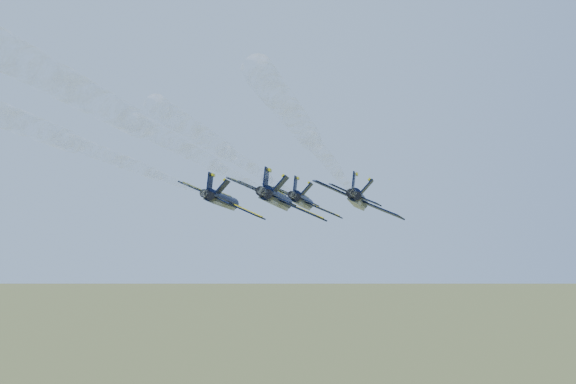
{
  "coord_description": "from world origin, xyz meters",
  "views": [
    {
      "loc": [
        -1.77,
        -106.32,
        94.56
      ],
      "look_at": [
        1.21,
        -0.27,
        96.67
      ],
      "focal_mm": 50.0,
      "sensor_mm": 36.0,
      "label": 1
    }
  ],
  "objects_px": {
    "jet_lead": "(302,201)",
    "jet_right": "(359,200)",
    "jet_left": "(222,200)",
    "jet_slot": "(277,199)"
  },
  "relations": [
    {
      "from": "jet_left",
      "to": "jet_slot",
      "type": "xyz_separation_m",
      "value": [
        7.0,
        -13.06,
        0.0
      ]
    },
    {
      "from": "jet_lead",
      "to": "jet_slot",
      "type": "relative_size",
      "value": 1.0
    },
    {
      "from": "jet_left",
      "to": "jet_lead",
      "type": "bearing_deg",
      "value": 56.35
    },
    {
      "from": "jet_right",
      "to": "jet_slot",
      "type": "xyz_separation_m",
      "value": [
        -10.72,
        -10.48,
        0.0
      ]
    },
    {
      "from": "jet_lead",
      "to": "jet_right",
      "type": "distance_m",
      "value": 15.06
    },
    {
      "from": "jet_lead",
      "to": "jet_left",
      "type": "distance_m",
      "value": 15.57
    },
    {
      "from": "jet_lead",
      "to": "jet_left",
      "type": "xyz_separation_m",
      "value": [
        -11.08,
        -10.94,
        0.0
      ]
    },
    {
      "from": "jet_slot",
      "to": "jet_right",
      "type": "bearing_deg",
      "value": 56.07
    },
    {
      "from": "jet_lead",
      "to": "jet_slot",
      "type": "height_order",
      "value": "same"
    },
    {
      "from": "jet_left",
      "to": "jet_right",
      "type": "distance_m",
      "value": 17.91
    }
  ]
}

